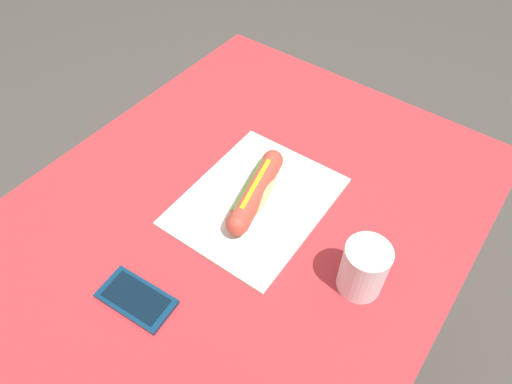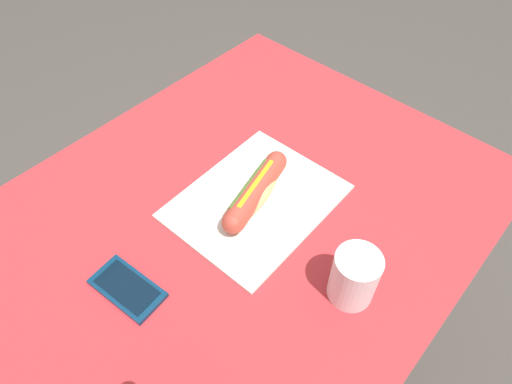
% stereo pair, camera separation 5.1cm
% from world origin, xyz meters
% --- Properties ---
extents(ground_plane, '(6.00, 6.00, 0.00)m').
position_xyz_m(ground_plane, '(0.00, 0.00, 0.00)').
color(ground_plane, '#47423D').
rests_on(ground_plane, ground).
extents(dining_table, '(0.99, 0.79, 0.76)m').
position_xyz_m(dining_table, '(0.00, 0.00, 0.60)').
color(dining_table, brown).
rests_on(dining_table, ground).
extents(paper_wrapper, '(0.31, 0.25, 0.01)m').
position_xyz_m(paper_wrapper, '(0.04, -0.01, 0.77)').
color(paper_wrapper, silver).
rests_on(paper_wrapper, dining_table).
extents(hot_dog, '(0.21, 0.09, 0.05)m').
position_xyz_m(hot_dog, '(0.04, -0.01, 0.80)').
color(hot_dog, '#E5BC75').
rests_on(hot_dog, paper_wrapper).
extents(cell_phone, '(0.08, 0.13, 0.01)m').
position_xyz_m(cell_phone, '(-0.24, 0.02, 0.77)').
color(cell_phone, '#0A2D4C').
rests_on(cell_phone, dining_table).
extents(drinking_cup, '(0.07, 0.07, 0.10)m').
position_xyz_m(drinking_cup, '(0.00, -0.25, 0.82)').
color(drinking_cup, white).
rests_on(drinking_cup, dining_table).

